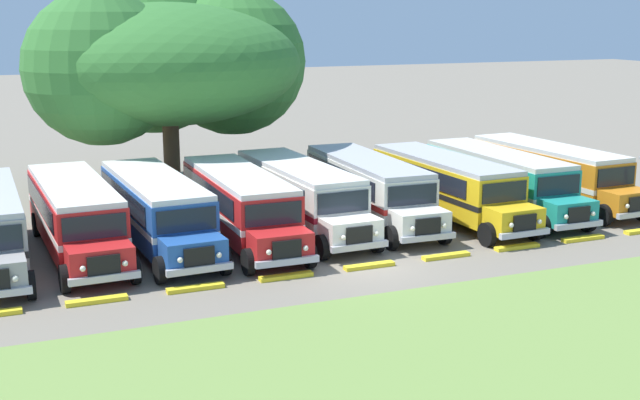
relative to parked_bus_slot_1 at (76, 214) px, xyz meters
The scene contains 18 objects.
ground_plane 11.61m from the parked_bus_slot_1, 31.39° to the right, with size 220.00×220.00×0.00m, color slate.
foreground_grass_strip 17.42m from the parked_bus_slot_1, 55.54° to the right, with size 80.00×10.37×0.01m, color olive.
parked_bus_slot_1 is the anchor object (origin of this frame).
parked_bus_slot_2 3.17m from the parked_bus_slot_1, ahead, with size 3.11×10.90×2.82m.
parked_bus_slot_3 6.62m from the parked_bus_slot_1, ahead, with size 2.75×10.85×2.82m.
parked_bus_slot_4 9.61m from the parked_bus_slot_1, ahead, with size 2.97×10.88×2.82m.
parked_bus_slot_5 13.05m from the parked_bus_slot_1, ahead, with size 2.98×10.88×2.82m.
parked_bus_slot_6 16.58m from the parked_bus_slot_1, ahead, with size 2.97×10.88×2.82m.
parked_bus_slot_7 19.67m from the parked_bus_slot_1, ahead, with size 2.70×10.84×2.82m.
parked_bus_slot_8 23.13m from the parked_bus_slot_1, ahead, with size 3.16×10.90×2.82m.
curb_wheelstop_1 6.53m from the parked_bus_slot_1, 91.32° to the right, with size 2.00×0.36×0.15m, color yellow.
curb_wheelstop_2 7.26m from the parked_bus_slot_1, 63.46° to the right, with size 2.00×0.36×0.15m, color yellow.
curb_wheelstop_3 9.21m from the parked_bus_slot_1, 44.38° to the right, with size 2.00×0.36×0.15m, color yellow.
curb_wheelstop_4 11.79m from the parked_bus_slot_1, 32.92° to the right, with size 2.00×0.36×0.15m, color yellow.
curb_wheelstop_5 14.67m from the parked_bus_slot_1, 25.82° to the right, with size 2.00×0.36×0.15m, color yellow.
curb_wheelstop_6 17.70m from the parked_bus_slot_1, 21.12° to the right, with size 2.00×0.36×0.15m, color yellow.
curb_wheelstop_7 20.83m from the parked_bus_slot_1, 17.82° to the right, with size 2.00×0.36×0.15m, color yellow.
broad_shade_tree 13.02m from the parked_bus_slot_1, 59.06° to the left, with size 15.14×14.56×11.48m.
Camera 1 is at (-13.09, -26.99, 9.31)m, focal length 46.42 mm.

